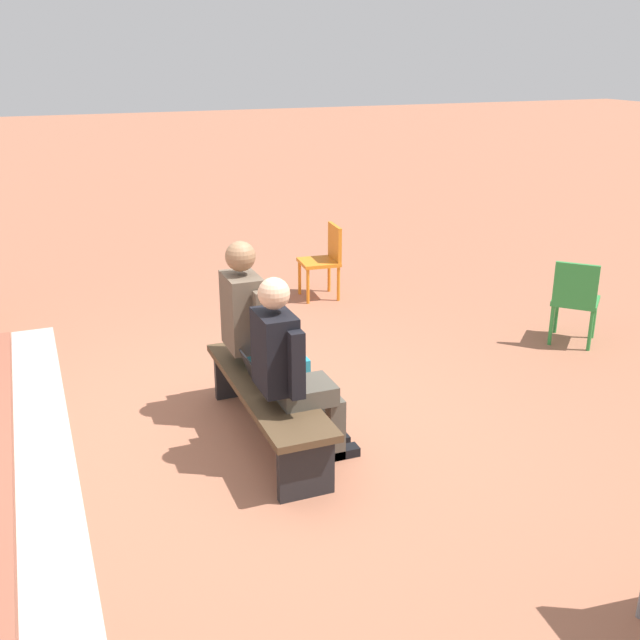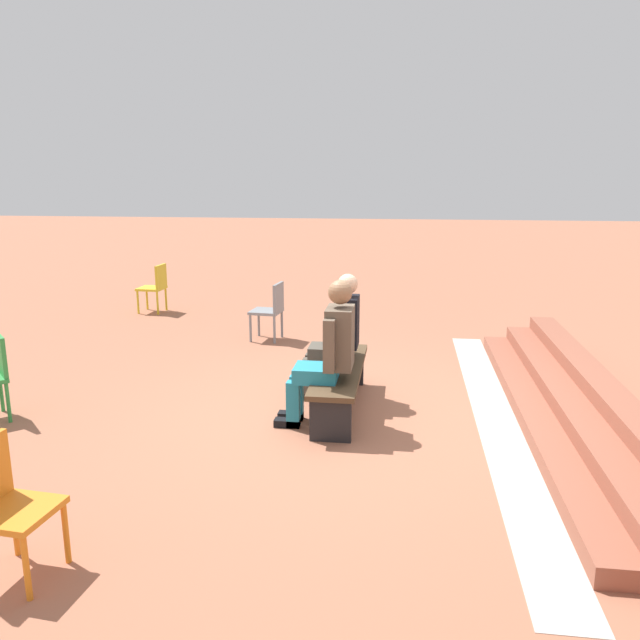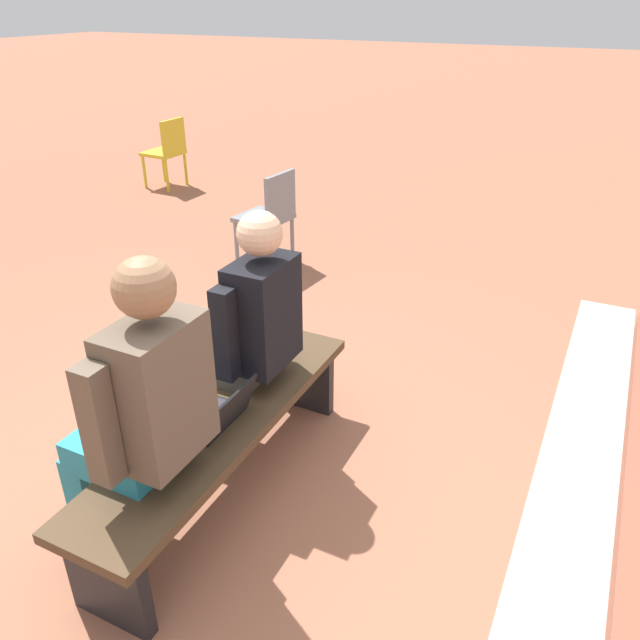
% 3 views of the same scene
% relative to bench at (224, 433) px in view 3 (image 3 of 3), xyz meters
% --- Properties ---
extents(ground_plane, '(60.00, 60.00, 0.00)m').
position_rel_bench_xyz_m(ground_plane, '(0.18, 0.14, -0.35)').
color(ground_plane, '#9E6047').
extents(concrete_strip, '(6.12, 0.40, 0.01)m').
position_rel_bench_xyz_m(concrete_strip, '(-0.00, 1.55, -0.35)').
color(concrete_strip, '#B7B2A8').
rests_on(concrete_strip, ground).
extents(bench, '(1.80, 0.44, 0.45)m').
position_rel_bench_xyz_m(bench, '(0.00, 0.00, 0.00)').
color(bench, '#4C3823').
rests_on(bench, ground).
extents(person_student, '(0.54, 0.69, 1.35)m').
position_rel_bench_xyz_m(person_student, '(-0.34, -0.07, 0.36)').
color(person_student, '#4C473D').
rests_on(person_student, ground).
extents(person_adult, '(0.58, 0.73, 1.41)m').
position_rel_bench_xyz_m(person_adult, '(0.43, -0.07, 0.39)').
color(person_adult, teal).
rests_on(person_adult, ground).
extents(laptop, '(0.32, 0.29, 0.21)m').
position_rel_bench_xyz_m(laptop, '(0.05, 0.01, 0.15)').
color(laptop, black).
rests_on(laptop, bench).
extents(plastic_chair_far_right, '(0.46, 0.46, 0.84)m').
position_rel_bench_xyz_m(plastic_chair_far_right, '(-2.63, -1.27, 0.13)').
color(plastic_chair_far_right, gray).
rests_on(plastic_chair_far_right, ground).
extents(plastic_chair_by_pillar, '(0.43, 0.43, 0.84)m').
position_rel_bench_xyz_m(plastic_chair_by_pillar, '(-4.24, -3.68, 0.13)').
color(plastic_chair_by_pillar, gold).
rests_on(plastic_chair_by_pillar, ground).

